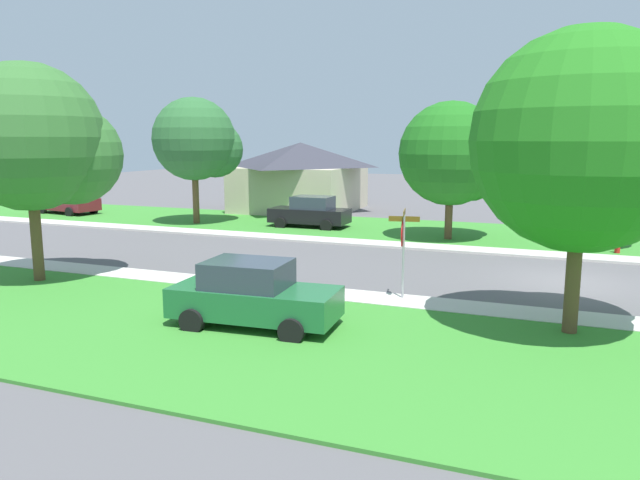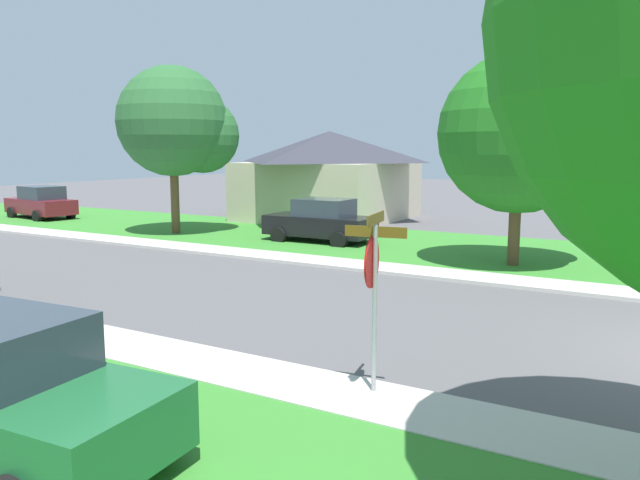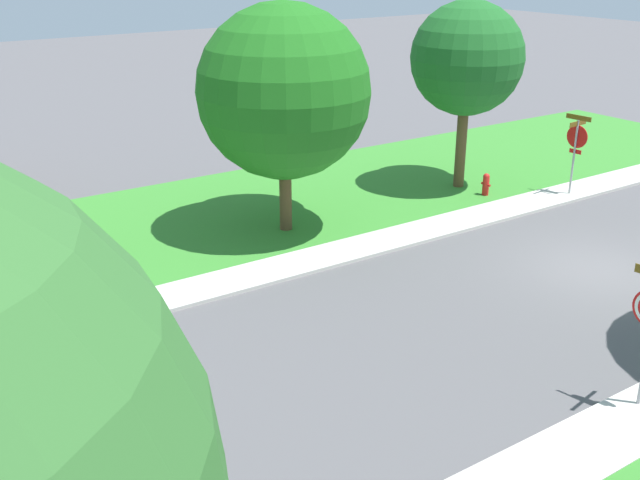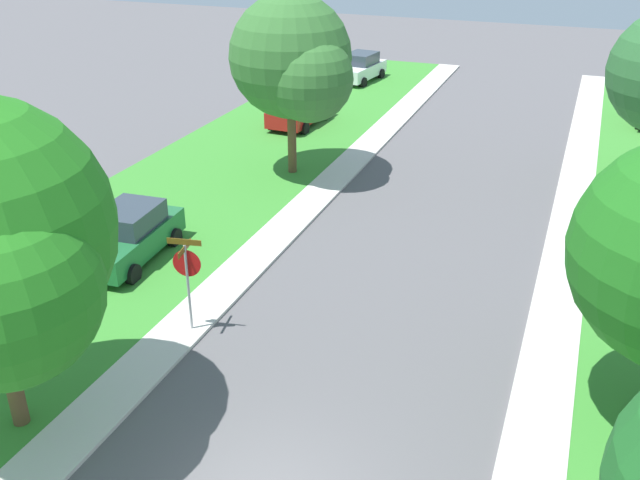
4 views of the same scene
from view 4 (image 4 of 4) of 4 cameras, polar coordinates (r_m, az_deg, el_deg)
sidewalk_east at (r=23.58m, az=18.94°, el=-2.18°), size 1.40×56.00×0.10m
sidewalk_west at (r=25.35m, az=-2.55°, el=1.32°), size 1.40×56.00×0.10m
lawn_west at (r=27.43m, az=-11.61°, el=2.74°), size 8.00×56.00×0.08m
stop_sign_far_corner at (r=18.72m, az=-10.64°, el=-2.32°), size 0.91×0.91×2.77m
car_green_driveway_right at (r=23.39m, az=-15.12°, el=0.40°), size 2.25×4.41×1.76m
car_red_kerbside_mid at (r=36.57m, az=-1.62°, el=10.52°), size 2.20×4.38×1.76m
car_white_behind_trees at (r=45.80m, az=3.24°, el=13.66°), size 2.45×4.50×1.76m
tree_corner_large at (r=28.61m, az=-2.00°, el=14.10°), size 5.23×4.87×7.33m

